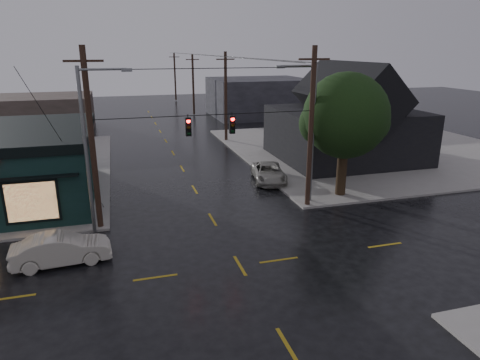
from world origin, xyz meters
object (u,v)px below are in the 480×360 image
object	(u,v)px
corner_tree	(346,116)
utility_pole_nw	(101,228)
utility_pole_ne	(307,206)
suv_silver	(269,173)
sedan_cream	(61,249)

from	to	relation	value
corner_tree	utility_pole_nw	world-z (taller)	corner_tree
corner_tree	utility_pole_ne	distance (m)	6.55
corner_tree	utility_pole_ne	world-z (taller)	corner_tree
corner_tree	suv_silver	bearing A→B (deg)	127.76
suv_silver	corner_tree	bearing A→B (deg)	-41.47
suv_silver	sedan_cream	bearing A→B (deg)	-134.32
corner_tree	sedan_cream	distance (m)	19.12
utility_pole_ne	sedan_cream	world-z (taller)	utility_pole_ne
sedan_cream	suv_silver	world-z (taller)	sedan_cream
utility_pole_nw	sedan_cream	xyz separation A→B (m)	(-1.67, -3.88, 0.75)
corner_tree	sedan_cream	world-z (taller)	corner_tree
sedan_cream	suv_silver	distance (m)	17.21
corner_tree	suv_silver	distance (m)	7.75
utility_pole_nw	suv_silver	world-z (taller)	utility_pole_nw
corner_tree	utility_pole_nw	bearing A→B (deg)	-175.55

